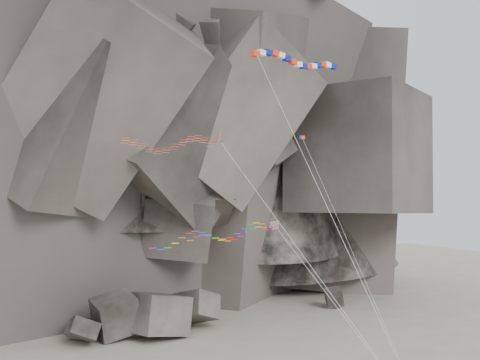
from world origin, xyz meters
name	(u,v)px	position (x,y,z in m)	size (l,w,h in m)	color
headland	(98,80)	(0.00, 70.00, 42.00)	(110.00, 70.00, 84.00)	#5D534C
boulder_field	(69,324)	(-11.36, 34.20, 2.36)	(71.35, 16.41, 8.23)	#47423F
delta_kite	(167,143)	(-8.43, 1.72, 24.51)	(20.75, 15.65, 24.28)	red
banner_kite	(297,63)	(4.55, 1.35, 32.65)	(11.24, 16.30, 31.57)	red
parafoil_kite	(211,235)	(-5.06, -0.26, 16.46)	(19.14, 13.50, 15.74)	#DEB30C
pennant_kite	(328,198)	(6.09, -1.64, 19.66)	(2.72, 15.04, 23.88)	red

